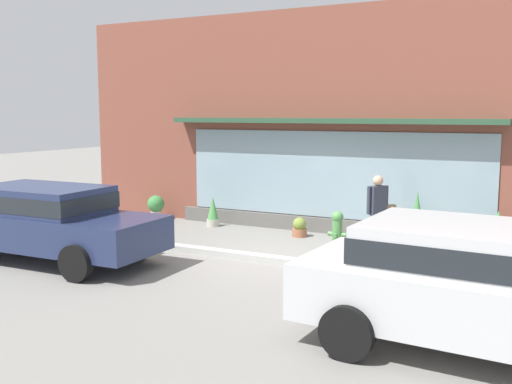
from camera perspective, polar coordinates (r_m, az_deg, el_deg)
The scene contains 12 objects.
ground_plane at distance 11.83m, azimuth 1.47°, elevation -6.50°, with size 60.00×60.00×0.00m, color gray.
curb_strip at distance 11.64m, azimuth 1.05°, elevation -6.43°, with size 14.00×0.24×0.12m, color #B2B2AD.
storefront at distance 14.41m, azimuth 7.01°, elevation 6.50°, with size 14.00×0.81×5.37m.
fire_hydrant at distance 12.24m, azimuth 7.84°, elevation -3.89°, with size 0.39×0.35×0.90m.
pedestrian_with_handbag at distance 12.49m, azimuth 11.72°, elevation -1.49°, with size 0.51×0.56×1.62m.
parked_car_navy at distance 12.21m, azimuth -19.53°, elevation -2.41°, with size 4.62×2.01×1.48m.
parked_car_silver at distance 7.58m, azimuth 20.94°, elevation -8.10°, with size 4.61×2.29×1.57m.
potted_plant_corner_tall at distance 13.48m, azimuth 15.26°, elevation -2.54°, with size 0.37×0.37×1.19m.
potted_plant_near_hydrant at distance 13.94m, azimuth 4.21°, elevation -3.43°, with size 0.35×0.35×0.46m.
potted_plant_trailing_edge at distance 15.17m, azimuth -4.19°, elevation -1.93°, with size 0.32×0.32×0.77m.
potted_plant_low_front at distance 13.27m, azimuth 22.28°, elevation -3.66°, with size 0.45×0.45×0.88m.
potted_plant_window_center at distance 16.31m, azimuth -9.64°, elevation -1.33°, with size 0.46×0.46×0.66m.
Camera 1 is at (4.93, -10.36, 2.89)m, focal length 41.44 mm.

